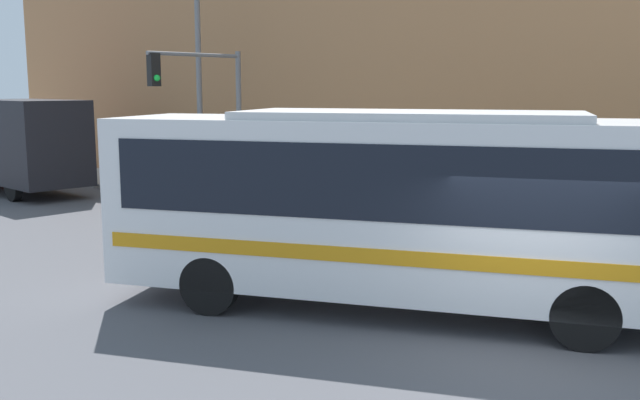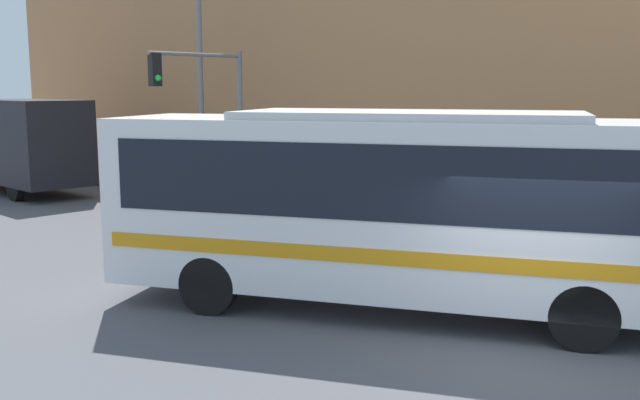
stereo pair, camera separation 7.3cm
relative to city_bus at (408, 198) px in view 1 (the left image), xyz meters
name	(u,v)px [view 1 (the left image)]	position (x,y,z in m)	size (l,w,h in m)	color
ground_plane	(528,358)	(-0.59, -2.58, -1.95)	(120.00, 120.00, 0.00)	#515156
sidewalk	(129,183)	(5.28, 17.42, -1.87)	(2.74, 70.00, 0.16)	#A8A399
building_facade	(276,35)	(9.65, 13.63, 3.81)	(6.00, 30.42, 11.52)	#B27A4C
city_bus	(408,198)	(0.00, 0.00, 0.00)	(6.92, 10.16, 3.39)	white
delivery_truck	(20,143)	(1.44, 18.23, -0.15)	(2.38, 6.79, 3.35)	black
fire_hydrant	(548,240)	(4.51, -0.35, -1.37)	(0.26, 0.35, 0.83)	gold
traffic_light_pole	(207,100)	(3.46, 9.93, 1.47)	(3.28, 0.35, 4.69)	slate
street_lamp	(192,73)	(4.47, 12.05, 2.28)	(2.27, 0.28, 6.87)	slate
pedestrian_near_corner	(267,174)	(5.30, 9.41, -0.85)	(0.34, 0.34, 1.82)	#47382D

